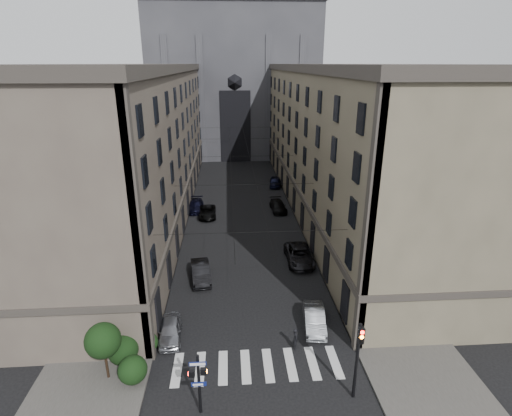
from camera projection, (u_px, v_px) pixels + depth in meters
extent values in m
cube|color=#383533|center=(165.00, 209.00, 54.86)|extent=(7.00, 80.00, 0.15)
cube|color=#383533|center=(315.00, 205.00, 56.24)|extent=(7.00, 80.00, 0.15)
cube|color=beige|center=(257.00, 366.00, 26.50)|extent=(11.00, 3.20, 0.01)
cube|color=#4E443C|center=(136.00, 145.00, 51.61)|extent=(13.00, 60.00, 18.00)
cube|color=#38332D|center=(128.00, 68.00, 48.41)|extent=(13.60, 60.60, 0.90)
cube|color=#38332D|center=(139.00, 180.00, 53.25)|extent=(13.40, 60.30, 0.50)
cube|color=brown|center=(341.00, 142.00, 53.40)|extent=(13.00, 60.00, 18.00)
cube|color=#38332D|center=(346.00, 68.00, 50.19)|extent=(13.60, 60.60, 0.90)
cube|color=#38332D|center=(338.00, 177.00, 55.04)|extent=(13.40, 60.30, 0.50)
cube|color=#2D2D33|center=(234.00, 83.00, 87.03)|extent=(34.00, 22.00, 30.00)
cube|color=#38332D|center=(232.00, 3.00, 81.74)|extent=(35.00, 23.00, 1.20)
cube|color=black|center=(236.00, 127.00, 79.40)|extent=(6.00, 0.30, 14.00)
cylinder|color=black|center=(199.00, 384.00, 22.31)|extent=(0.18, 0.18, 4.00)
cube|color=orange|center=(203.00, 371.00, 22.02)|extent=(0.34, 0.24, 0.38)
cube|color=#FF0C07|center=(192.00, 374.00, 22.14)|extent=(0.34, 0.24, 0.38)
cube|color=navy|center=(198.00, 364.00, 21.66)|extent=(0.95, 0.05, 0.24)
cube|color=navy|center=(199.00, 384.00, 22.14)|extent=(0.85, 0.05, 0.27)
cylinder|color=black|center=(357.00, 362.00, 23.18)|extent=(0.20, 0.20, 5.20)
cube|color=black|center=(361.00, 335.00, 22.29)|extent=(0.34, 0.30, 1.00)
cylinder|color=#FF0C07|center=(362.00, 332.00, 22.03)|extent=(0.22, 0.05, 0.22)
cylinder|color=orange|center=(362.00, 337.00, 22.14)|extent=(0.22, 0.05, 0.22)
cylinder|color=black|center=(361.00, 342.00, 22.25)|extent=(0.22, 0.05, 0.22)
sphere|color=black|center=(133.00, 370.00, 24.70)|extent=(1.80, 1.80, 1.80)
sphere|color=black|center=(123.00, 350.00, 26.28)|extent=(2.00, 2.00, 2.00)
sphere|color=black|center=(148.00, 342.00, 27.42)|extent=(1.40, 1.40, 1.40)
cylinder|color=black|center=(106.00, 362.00, 24.95)|extent=(0.16, 0.16, 2.40)
sphere|color=black|center=(103.00, 340.00, 24.40)|extent=(2.20, 2.20, 2.20)
cylinder|color=black|center=(252.00, 232.00, 28.64)|extent=(14.00, 0.03, 0.03)
cylinder|color=black|center=(245.00, 185.00, 39.89)|extent=(14.00, 0.03, 0.03)
cylinder|color=black|center=(240.00, 156.00, 52.08)|extent=(14.00, 0.03, 0.03)
cylinder|color=black|center=(238.00, 139.00, 64.27)|extent=(14.00, 0.03, 0.03)
cylinder|color=black|center=(236.00, 127.00, 75.52)|extent=(14.00, 0.03, 0.03)
cylinder|color=black|center=(230.00, 158.00, 53.07)|extent=(0.03, 60.00, 0.03)
cylinder|color=black|center=(250.00, 157.00, 53.24)|extent=(0.03, 60.00, 0.03)
imported|color=gray|center=(170.00, 330.00, 28.98)|extent=(1.82, 4.03, 1.34)
imported|color=black|center=(201.00, 272.00, 36.85)|extent=(2.22, 4.86, 1.54)
imported|color=black|center=(207.00, 212.00, 52.07)|extent=(2.35, 4.80, 1.31)
imported|color=black|center=(195.00, 206.00, 54.28)|extent=(2.07, 4.81, 1.38)
imported|color=gray|center=(314.00, 319.00, 30.19)|extent=(1.99, 4.48, 1.43)
imported|color=black|center=(299.00, 255.00, 40.09)|extent=(2.58, 5.56, 1.54)
imported|color=black|center=(278.00, 206.00, 54.18)|extent=(2.17, 4.78, 1.36)
imported|color=black|center=(275.00, 182.00, 64.99)|extent=(2.35, 4.65, 1.52)
imported|color=black|center=(295.00, 339.00, 27.84)|extent=(0.46, 0.64, 1.64)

